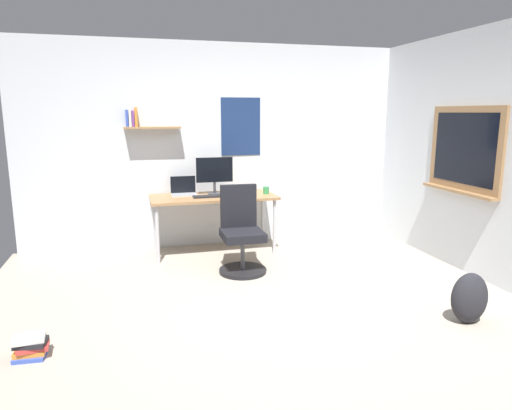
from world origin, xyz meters
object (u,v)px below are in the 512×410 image
at_px(coffee_mug, 266,190).
at_px(book_stack_on_floor, 31,347).
at_px(monitor_primary, 214,173).
at_px(desk, 213,201).
at_px(keyboard, 208,196).
at_px(computer_mouse, 231,195).
at_px(backpack, 469,298).
at_px(laptop, 184,191).
at_px(office_chair, 241,235).

distance_m(coffee_mug, book_stack_on_floor, 3.30).
xyz_separation_m(monitor_primary, book_stack_on_floor, (-1.76, -2.31, -0.90)).
distance_m(desk, keyboard, 0.14).
xyz_separation_m(computer_mouse, backpack, (1.50, -2.45, -0.52)).
relative_size(laptop, book_stack_on_floor, 1.27).
distance_m(monitor_primary, computer_mouse, 0.36).
relative_size(office_chair, coffee_mug, 10.33).
height_order(keyboard, backpack, keyboard).
bearing_deg(computer_mouse, backpack, -58.54).
xyz_separation_m(monitor_primary, computer_mouse, (0.16, -0.19, -0.25)).
relative_size(computer_mouse, backpack, 0.24).
relative_size(keyboard, computer_mouse, 3.56).
xyz_separation_m(monitor_primary, coffee_mug, (0.63, -0.14, -0.22)).
xyz_separation_m(monitor_primary, backpack, (1.66, -2.64, -0.77)).
relative_size(desk, monitor_primary, 3.32).
height_order(office_chair, backpack, office_chair).
bearing_deg(keyboard, desk, 47.44).
bearing_deg(backpack, keyboard, 125.98).
height_order(desk, coffee_mug, coffee_mug).
bearing_deg(laptop, backpack, -52.72).
height_order(office_chair, monitor_primary, monitor_primary).
relative_size(keyboard, coffee_mug, 4.02).
xyz_separation_m(desk, laptop, (-0.35, 0.16, 0.12)).
distance_m(office_chair, laptop, 1.13).
distance_m(keyboard, backpack, 3.07).
distance_m(office_chair, keyboard, 0.81).
relative_size(monitor_primary, backpack, 1.07).
xyz_separation_m(keyboard, backpack, (1.78, -2.45, -0.51)).
bearing_deg(desk, monitor_primary, 70.51).
bearing_deg(keyboard, computer_mouse, 0.00).
distance_m(laptop, book_stack_on_floor, 2.82).
distance_m(keyboard, computer_mouse, 0.28).
distance_m(backpack, book_stack_on_floor, 3.44).
height_order(computer_mouse, backpack, computer_mouse).
bearing_deg(backpack, monitor_primary, 122.19).
bearing_deg(backpack, book_stack_on_floor, 174.42).
height_order(laptop, coffee_mug, laptop).
bearing_deg(coffee_mug, monitor_primary, 167.28).
height_order(office_chair, computer_mouse, office_chair).
bearing_deg(laptop, book_stack_on_floor, -120.22).
relative_size(laptop, keyboard, 0.84).
height_order(keyboard, coffee_mug, coffee_mug).
relative_size(office_chair, keyboard, 2.57).
xyz_separation_m(laptop, backpack, (2.05, -2.69, -0.56)).
bearing_deg(laptop, monitor_primary, -7.14).
distance_m(laptop, monitor_primary, 0.44).
bearing_deg(laptop, coffee_mug, -10.63).
bearing_deg(computer_mouse, coffee_mug, 6.11).
xyz_separation_m(monitor_primary, keyboard, (-0.12, -0.19, -0.26)).
bearing_deg(computer_mouse, monitor_primary, 130.51).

